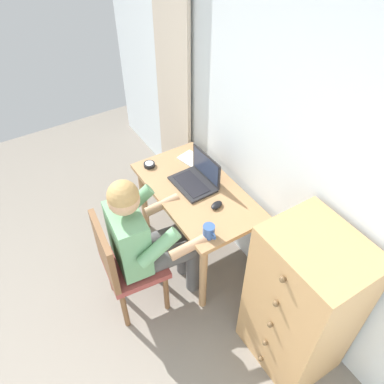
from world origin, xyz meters
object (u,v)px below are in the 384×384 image
object	(u,v)px
desk	(196,201)
dresser	(301,305)
person_seated	(147,236)
coffee_mug	(209,231)
laptop	(197,178)
notebook_pad	(192,160)
computer_mouse	(217,205)
desk_clock	(149,165)
chair	(124,262)

from	to	relation	value
desk	dresser	xyz separation A→B (m)	(1.08, 0.08, -0.03)
person_seated	coffee_mug	bearing A→B (deg)	53.14
desk	coffee_mug	bearing A→B (deg)	-21.95
dresser	laptop	world-z (taller)	dresser
person_seated	notebook_pad	xyz separation A→B (m)	(-0.50, 0.67, 0.05)
dresser	computer_mouse	bearing A→B (deg)	-176.55
desk	person_seated	distance (m)	0.55
dresser	laptop	size ratio (longest dim) A/B	3.29
desk	person_seated	world-z (taller)	person_seated
person_seated	computer_mouse	xyz separation A→B (m)	(0.05, 0.54, 0.06)
dresser	desk_clock	size ratio (longest dim) A/B	12.72
computer_mouse	coffee_mug	bearing A→B (deg)	-61.83
chair	computer_mouse	world-z (taller)	chair
desk	computer_mouse	size ratio (longest dim) A/B	10.64
desk_clock	notebook_pad	distance (m)	0.35
chair	computer_mouse	distance (m)	0.76
computer_mouse	notebook_pad	bearing A→B (deg)	149.26
laptop	computer_mouse	bearing A→B (deg)	-3.58
laptop	desk_clock	size ratio (longest dim) A/B	3.87
desk	coffee_mug	distance (m)	0.50
chair	coffee_mug	size ratio (longest dim) A/B	7.35
desk	person_seated	xyz separation A→B (m)	(0.18, -0.51, 0.07)
desk_clock	notebook_pad	world-z (taller)	desk_clock
dresser	person_seated	bearing A→B (deg)	-146.86
laptop	coffee_mug	world-z (taller)	laptop
chair	notebook_pad	world-z (taller)	chair
laptop	notebook_pad	bearing A→B (deg)	156.14
desk_clock	notebook_pad	bearing A→B (deg)	71.00
coffee_mug	computer_mouse	bearing A→B (deg)	135.27
dresser	notebook_pad	size ratio (longest dim) A/B	5.45
notebook_pad	desk_clock	bearing A→B (deg)	-122.07
dresser	laptop	distance (m)	1.15
laptop	computer_mouse	world-z (taller)	laptop
desk	desk_clock	xyz separation A→B (m)	(-0.43, -0.17, 0.13)
desk	dresser	distance (m)	1.08
person_seated	desk_clock	size ratio (longest dim) A/B	13.34
person_seated	notebook_pad	bearing A→B (deg)	126.56
desk_clock	coffee_mug	world-z (taller)	coffee_mug
desk_clock	computer_mouse	bearing A→B (deg)	16.64
laptop	chair	bearing A→B (deg)	-73.34
desk	chair	size ratio (longest dim) A/B	1.21
computer_mouse	coffee_mug	world-z (taller)	coffee_mug
person_seated	dresser	bearing A→B (deg)	33.14
desk_clock	dresser	bearing A→B (deg)	9.37
person_seated	desk_clock	xyz separation A→B (m)	(-0.61, 0.34, 0.06)
desk	dresser	world-z (taller)	dresser
chair	desk_clock	distance (m)	0.83
dresser	coffee_mug	world-z (taller)	dresser
laptop	notebook_pad	world-z (taller)	laptop
desk	computer_mouse	xyz separation A→B (m)	(0.23, 0.02, 0.14)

